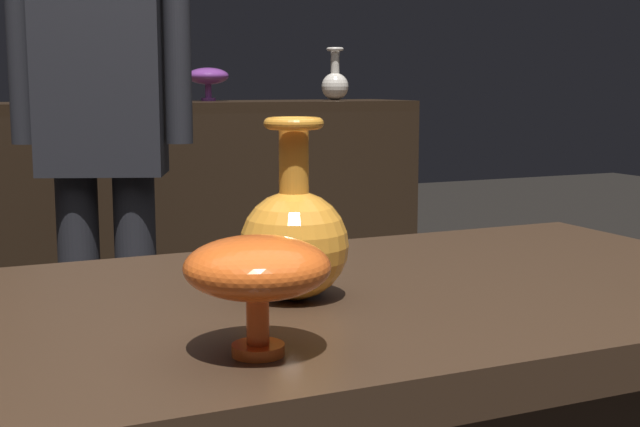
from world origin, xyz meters
The scene contains 6 objects.
back_display_shelf centered at (0.00, 2.20, 0.49)m, with size 2.60×0.40×0.99m.
vase_centerpiece centered at (-0.07, -0.01, 0.87)m, with size 0.13×0.13×0.22m.
vase_tall_behind centered at (-0.19, -0.20, 0.88)m, with size 0.14×0.14×0.11m.
shelf_vase_right centered at (0.52, 2.26, 1.08)m, with size 0.16×0.16×0.13m.
shelf_vase_far_right centered at (1.04, 2.23, 1.06)m, with size 0.11×0.11×0.21m.
visitor_center_back centered at (-0.05, 1.36, 0.98)m, with size 0.44×0.28×1.66m.
Camera 1 is at (-0.46, -0.94, 1.05)m, focal length 48.44 mm.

